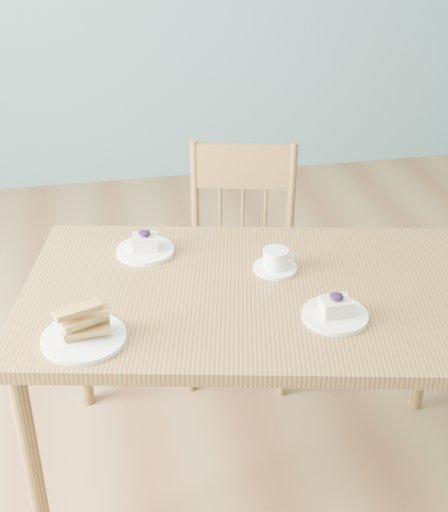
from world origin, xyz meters
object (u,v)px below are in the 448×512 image
object	(u,v)px
cheesecake_plate_near	(335,312)
coffee_cup	(276,261)
dining_table	(256,310)
dining_chair	(240,263)
cheesecake_plate_far	(145,247)
biscotti_plate	(83,329)

from	to	relation	value
cheesecake_plate_near	coffee_cup	bearing A→B (deg)	108.59
dining_table	cheesecake_plate_near	world-z (taller)	cheesecake_plate_near
dining_chair	cheesecake_plate_far	bearing A→B (deg)	-124.07
cheesecake_plate_near	coffee_cup	size ratio (longest dim) A/B	1.36
dining_chair	coffee_cup	distance (m)	0.57
dining_chair	cheesecake_plate_far	size ratio (longest dim) A/B	4.93
cheesecake_plate_near	coffee_cup	world-z (taller)	cheesecake_plate_near
dining_table	cheesecake_plate_far	size ratio (longest dim) A/B	8.19
dining_table	coffee_cup	size ratio (longest dim) A/B	11.19
cheesecake_plate_near	biscotti_plate	xyz separation A→B (m)	(-0.66, 0.03, 0.01)
dining_chair	cheesecake_plate_near	bearing A→B (deg)	-68.02
cheesecake_plate_far	biscotti_plate	bearing A→B (deg)	-115.20
dining_table	cheesecake_plate_far	xyz separation A→B (m)	(-0.29, 0.27, 0.09)
cheesecake_plate_near	cheesecake_plate_far	xyz separation A→B (m)	(-0.46, 0.45, 0.00)
dining_chair	cheesecake_plate_far	world-z (taller)	dining_chair
cheesecake_plate_near	dining_table	bearing A→B (deg)	134.29
cheesecake_plate_near	cheesecake_plate_far	world-z (taller)	same
dining_table	dining_chair	world-z (taller)	dining_chair
coffee_cup	biscotti_plate	xyz separation A→B (m)	(-0.56, -0.24, 0.00)
coffee_cup	biscotti_plate	world-z (taller)	biscotti_plate
cheesecake_plate_near	biscotti_plate	size ratio (longest dim) A/B	0.82
coffee_cup	cheesecake_plate_near	bearing A→B (deg)	-64.71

